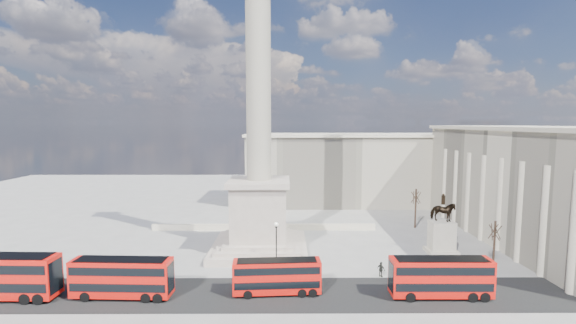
# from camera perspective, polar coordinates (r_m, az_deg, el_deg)

# --- Properties ---
(ground) EXTENTS (180.00, 180.00, 0.00)m
(ground) POSITION_cam_1_polar(r_m,az_deg,el_deg) (55.10, -4.58, -14.56)
(ground) COLOR gray
(ground) RESTS_ON ground
(asphalt_road) EXTENTS (120.00, 9.00, 0.01)m
(asphalt_road) POSITION_cam_1_polar(r_m,az_deg,el_deg) (45.72, 1.05, -18.96)
(asphalt_road) COLOR black
(asphalt_road) RESTS_ON ground
(nelsons_column) EXTENTS (14.00, 14.00, 49.85)m
(nelsons_column) POSITION_cam_1_polar(r_m,az_deg,el_deg) (56.99, -4.32, -0.50)
(nelsons_column) COLOR #B5A797
(nelsons_column) RESTS_ON ground
(balustrade_wall) EXTENTS (40.00, 0.60, 1.10)m
(balustrade_wall) POSITION_cam_1_polar(r_m,az_deg,el_deg) (70.13, -3.60, -9.59)
(balustrade_wall) COLOR beige
(balustrade_wall) RESTS_ON ground
(building_east) EXTENTS (19.00, 46.00, 18.60)m
(building_east) POSITION_cam_1_polar(r_m,az_deg,el_deg) (74.58, 33.10, -2.72)
(building_east) COLOR beige
(building_east) RESTS_ON ground
(building_northeast) EXTENTS (51.00, 17.00, 16.60)m
(building_northeast) POSITION_cam_1_polar(r_m,az_deg,el_deg) (93.52, 9.56, -0.92)
(building_northeast) COLOR beige
(building_northeast) RESTS_ON ground
(red_bus_a) EXTENTS (10.92, 2.96, 4.39)m
(red_bus_a) POSITION_cam_1_polar(r_m,az_deg,el_deg) (47.56, -23.29, -15.44)
(red_bus_a) COLOR red
(red_bus_a) RESTS_ON ground
(red_bus_b) EXTENTS (9.87, 2.83, 3.96)m
(red_bus_b) POSITION_cam_1_polar(r_m,az_deg,el_deg) (44.89, -1.57, -16.56)
(red_bus_b) COLOR red
(red_bus_b) RESTS_ON ground
(red_bus_c) EXTENTS (10.94, 2.66, 4.43)m
(red_bus_c) POSITION_cam_1_polar(r_m,az_deg,el_deg) (47.13, 21.75, -15.55)
(red_bus_c) COLOR red
(red_bus_c) RESTS_ON ground
(red_bus_e) EXTENTS (12.14, 3.13, 4.90)m
(red_bus_e) POSITION_cam_1_polar(r_m,az_deg,el_deg) (53.58, -36.68, -13.41)
(red_bus_e) COLOR red
(red_bus_e) RESTS_ON ground
(victorian_lamp) EXTENTS (0.53, 0.53, 6.20)m
(victorian_lamp) POSITION_cam_1_polar(r_m,az_deg,el_deg) (51.69, -1.75, -11.65)
(victorian_lamp) COLOR black
(victorian_lamp) RESTS_ON ground
(equestrian_statue) EXTENTS (4.30, 3.22, 8.87)m
(equestrian_statue) POSITION_cam_1_polar(r_m,az_deg,el_deg) (61.93, 21.84, -9.63)
(equestrian_statue) COLOR beige
(equestrian_statue) RESTS_ON ground
(bare_tree_near) EXTENTS (1.58, 1.58, 6.92)m
(bare_tree_near) POSITION_cam_1_polar(r_m,az_deg,el_deg) (56.97, 28.34, -8.82)
(bare_tree_near) COLOR #332319
(bare_tree_near) RESTS_ON ground
(bare_tree_mid) EXTENTS (1.61, 1.61, 6.11)m
(bare_tree_mid) POSITION_cam_1_polar(r_m,az_deg,el_deg) (68.52, 29.76, -7.05)
(bare_tree_mid) COLOR #332319
(bare_tree_mid) RESTS_ON ground
(bare_tree_far) EXTENTS (1.85, 1.85, 7.56)m
(bare_tree_far) POSITION_cam_1_polar(r_m,az_deg,el_deg) (74.04, 18.43, -4.76)
(bare_tree_far) COLOR #332319
(bare_tree_far) RESTS_ON ground
(pedestrian_walking) EXTENTS (0.59, 0.43, 1.52)m
(pedestrian_walking) POSITION_cam_1_polar(r_m,az_deg,el_deg) (50.41, 15.66, -15.82)
(pedestrian_walking) COLOR #262822
(pedestrian_walking) RESTS_ON ground
(pedestrian_standing) EXTENTS (0.84, 0.67, 1.65)m
(pedestrian_standing) POSITION_cam_1_polar(r_m,az_deg,el_deg) (58.39, 26.65, -13.12)
(pedestrian_standing) COLOR #262822
(pedestrian_standing) RESTS_ON ground
(pedestrian_crossing) EXTENTS (1.09, 1.17, 1.93)m
(pedestrian_crossing) POSITION_cam_1_polar(r_m,az_deg,el_deg) (51.14, 13.62, -15.20)
(pedestrian_crossing) COLOR #262822
(pedestrian_crossing) RESTS_ON ground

